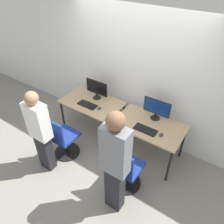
% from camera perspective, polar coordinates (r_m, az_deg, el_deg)
% --- Properties ---
extents(ground_plane, '(20.00, 20.00, 0.00)m').
position_cam_1_polar(ground_plane, '(4.28, -1.14, -10.60)').
color(ground_plane, gray).
extents(wall_back, '(12.00, 0.05, 2.80)m').
position_cam_1_polar(wall_back, '(4.02, 5.86, 10.96)').
color(wall_back, silver).
rests_on(wall_back, ground_plane).
extents(desk_left, '(1.19, 0.74, 0.74)m').
position_cam_1_polar(desk_left, '(4.34, -5.19, 1.89)').
color(desk_left, tan).
rests_on(desk_left, ground_plane).
extents(monitor_left, '(0.49, 0.17, 0.38)m').
position_cam_1_polar(monitor_left, '(4.29, -4.03, 6.10)').
color(monitor_left, black).
rests_on(monitor_left, desk_left).
extents(keyboard_left, '(0.38, 0.17, 0.02)m').
position_cam_1_polar(keyboard_left, '(4.20, -6.45, 1.91)').
color(keyboard_left, black).
rests_on(keyboard_left, desk_left).
extents(mouse_left, '(0.06, 0.09, 0.03)m').
position_cam_1_polar(mouse_left, '(4.08, -3.38, 0.99)').
color(mouse_left, '#333333').
rests_on(mouse_left, desk_left).
extents(office_chair_left, '(0.48, 0.48, 0.90)m').
position_cam_1_polar(office_chair_left, '(4.08, -12.69, -7.13)').
color(office_chair_left, black).
rests_on(office_chair_left, ground_plane).
extents(person_left, '(0.36, 0.21, 1.57)m').
position_cam_1_polar(person_left, '(3.64, -18.29, -4.63)').
color(person_left, '#232328').
rests_on(person_left, ground_plane).
extents(desk_right, '(1.19, 0.74, 0.74)m').
position_cam_1_polar(desk_right, '(3.83, 9.68, -4.18)').
color(desk_right, tan).
rests_on(desk_right, ground_plane).
extents(monitor_right, '(0.49, 0.17, 0.38)m').
position_cam_1_polar(monitor_right, '(3.81, 11.56, 0.90)').
color(monitor_right, black).
rests_on(monitor_right, desk_right).
extents(keyboard_right, '(0.38, 0.17, 0.02)m').
position_cam_1_polar(keyboard_right, '(3.66, 8.70, -4.57)').
color(keyboard_right, black).
rests_on(keyboard_right, desk_right).
extents(mouse_right, '(0.06, 0.09, 0.03)m').
position_cam_1_polar(mouse_right, '(3.61, 12.70, -5.80)').
color(mouse_right, '#333333').
rests_on(mouse_right, desk_right).
extents(office_chair_right, '(0.48, 0.48, 0.90)m').
position_cam_1_polar(office_chair_right, '(3.54, 3.53, -15.10)').
color(office_chair_right, black).
rests_on(office_chair_right, ground_plane).
extents(person_right, '(0.36, 0.23, 1.77)m').
position_cam_1_polar(person_right, '(2.85, 0.84, -12.89)').
color(person_right, '#232328').
rests_on(person_right, ground_plane).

